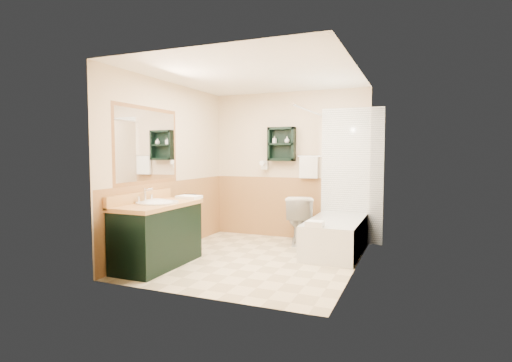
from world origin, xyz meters
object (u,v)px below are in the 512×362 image
(soap_bottle_a, at_px, (275,142))
(soap_bottle_b, at_px, (287,141))
(bathtub, at_px, (336,236))
(vanity_book, at_px, (182,188))
(toilet, at_px, (299,219))
(wall_shelf, at_px, (282,144))
(vanity, at_px, (158,235))
(hair_dryer, at_px, (265,165))

(soap_bottle_a, relative_size, soap_bottle_b, 1.11)
(bathtub, distance_m, vanity_book, 2.30)
(toilet, relative_size, soap_bottle_b, 7.06)
(wall_shelf, relative_size, vanity, 0.45)
(soap_bottle_a, bearing_deg, vanity_book, -125.58)
(vanity_book, height_order, soap_bottle_b, soap_bottle_b)
(vanity, xyz_separation_m, soap_bottle_b, (0.99, 2.13, 1.21))
(hair_dryer, relative_size, soap_bottle_a, 2.04)
(hair_dryer, xyz_separation_m, vanity_book, (-0.76, -1.35, -0.29))
(soap_bottle_b, bearing_deg, bathtub, -33.88)
(soap_bottle_a, xyz_separation_m, soap_bottle_b, (0.21, 0.00, 0.01))
(vanity_book, distance_m, soap_bottle_a, 1.76)
(bathtub, bearing_deg, soap_bottle_b, 146.12)
(vanity_book, xyz_separation_m, soap_bottle_b, (1.16, 1.32, 0.70))
(wall_shelf, bearing_deg, soap_bottle_b, -3.01)
(vanity_book, distance_m, soap_bottle_b, 1.89)
(vanity_book, xyz_separation_m, soap_bottle_a, (0.94, 1.32, 0.68))
(toilet, bearing_deg, vanity, 40.40)
(wall_shelf, relative_size, bathtub, 0.37)
(soap_bottle_b, bearing_deg, toilet, -39.95)
(toilet, relative_size, soap_bottle_a, 6.38)
(vanity_book, relative_size, soap_bottle_b, 2.28)
(bathtub, height_order, soap_bottle_a, soap_bottle_a)
(hair_dryer, height_order, soap_bottle_b, soap_bottle_b)
(vanity, relative_size, vanity_book, 5.09)
(vanity, height_order, soap_bottle_b, soap_bottle_b)
(vanity, xyz_separation_m, toilet, (1.27, 1.90, -0.02))
(hair_dryer, distance_m, bathtub, 1.76)
(hair_dryer, bearing_deg, vanity_book, -119.46)
(bathtub, bearing_deg, toilet, 149.11)
(wall_shelf, bearing_deg, soap_bottle_a, -177.59)
(vanity, bearing_deg, vanity_book, 101.38)
(wall_shelf, height_order, toilet, wall_shelf)
(toilet, height_order, soap_bottle_b, soap_bottle_b)
(bathtub, xyz_separation_m, vanity_book, (-2.08, -0.69, 0.67))
(soap_bottle_a, bearing_deg, wall_shelf, 2.41)
(soap_bottle_b, bearing_deg, vanity, -114.88)
(vanity, xyz_separation_m, soap_bottle_a, (0.78, 2.13, 1.20))
(wall_shelf, xyz_separation_m, hair_dryer, (-0.30, 0.02, -0.35))
(bathtub, distance_m, toilet, 0.76)
(vanity_book, bearing_deg, soap_bottle_a, 37.50)
(bathtub, bearing_deg, vanity_book, -161.66)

